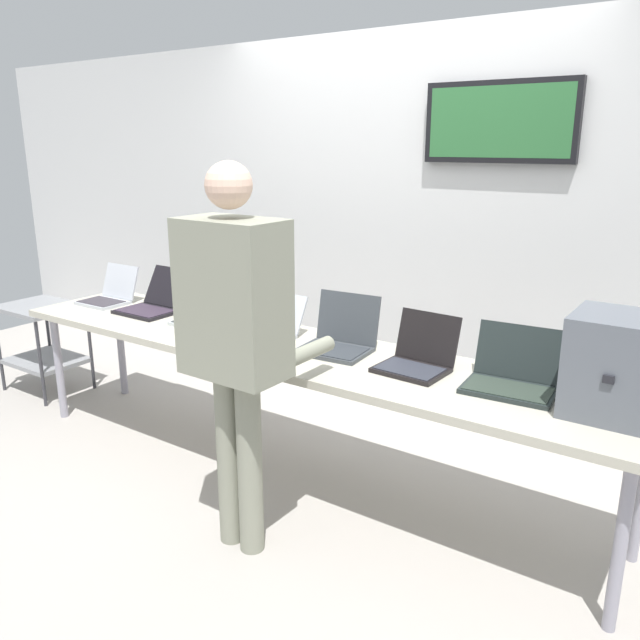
{
  "coord_description": "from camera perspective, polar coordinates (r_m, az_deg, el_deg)",
  "views": [
    {
      "loc": [
        1.92,
        -2.5,
        1.77
      ],
      "look_at": [
        0.14,
        0.09,
        0.89
      ],
      "focal_mm": 35.48,
      "sensor_mm": 36.0,
      "label": 1
    }
  ],
  "objects": [
    {
      "name": "ground",
      "position": [
        3.63,
        -2.78,
        -13.89
      ],
      "size": [
        8.0,
        8.0,
        0.04
      ],
      "primitive_type": "cube",
      "color": "#9D9790"
    },
    {
      "name": "back_wall",
      "position": [
        4.14,
        6.72,
        8.14
      ],
      "size": [
        8.0,
        0.11,
        2.44
      ],
      "color": "silver",
      "rests_on": "ground"
    },
    {
      "name": "workbench",
      "position": [
        3.33,
        -2.94,
        -3.04
      ],
      "size": [
        3.6,
        0.7,
        0.75
      ],
      "color": "#ACA796",
      "rests_on": "ground"
    },
    {
      "name": "equipment_box",
      "position": [
        2.69,
        25.28,
        -3.74
      ],
      "size": [
        0.35,
        0.36,
        0.4
      ],
      "color": "#555A63",
      "rests_on": "workbench"
    },
    {
      "name": "laptop_station_0",
      "position": [
        4.41,
        -18.46,
        2.2
      ],
      "size": [
        0.31,
        0.32,
        0.24
      ],
      "color": "#B0B4BC",
      "rests_on": "workbench"
    },
    {
      "name": "laptop_station_1",
      "position": [
        4.11,
        -14.65,
        1.58
      ],
      "size": [
        0.36,
        0.4,
        0.25
      ],
      "color": "black",
      "rests_on": "workbench"
    },
    {
      "name": "laptop_station_2",
      "position": [
        3.77,
        -10.03,
        0.53
      ],
      "size": [
        0.34,
        0.32,
        0.23
      ],
      "color": "#AFB5B7",
      "rests_on": "workbench"
    },
    {
      "name": "laptop_station_3",
      "position": [
        3.47,
        -4.71,
        -0.62
      ],
      "size": [
        0.33,
        0.33,
        0.22
      ],
      "color": "#ADB2B9",
      "rests_on": "workbench"
    },
    {
      "name": "laptop_station_4",
      "position": [
        3.23,
        1.72,
        -1.63
      ],
      "size": [
        0.37,
        0.35,
        0.28
      ],
      "color": "#373C41",
      "rests_on": "workbench"
    },
    {
      "name": "laptop_station_5",
      "position": [
        2.99,
        8.76,
        -3.34
      ],
      "size": [
        0.33,
        0.33,
        0.25
      ],
      "color": "black",
      "rests_on": "workbench"
    },
    {
      "name": "laptop_station_6",
      "position": [
        2.86,
        17.01,
        -4.79
      ],
      "size": [
        0.4,
        0.34,
        0.25
      ],
      "color": "#1E2626",
      "rests_on": "workbench"
    },
    {
      "name": "person",
      "position": [
        2.65,
        -7.62,
        -0.58
      ],
      "size": [
        0.45,
        0.59,
        1.71
      ],
      "color": "gray",
      "rests_on": "ground"
    },
    {
      "name": "paper_sheet",
      "position": [
        3.16,
        -4.18,
        -3.23
      ],
      "size": [
        0.26,
        0.33,
        0.0
      ],
      "color": "white",
      "rests_on": "workbench"
    },
    {
      "name": "storage_cart",
      "position": [
        5.02,
        -23.7,
        -1.18
      ],
      "size": [
        0.56,
        0.44,
        0.64
      ],
      "color": "gray",
      "rests_on": "ground"
    }
  ]
}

